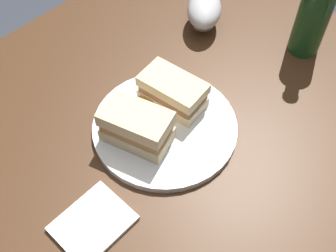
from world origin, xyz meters
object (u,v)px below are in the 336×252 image
object	(u,v)px
sandwich_half_left	(173,92)
napkin	(93,223)
sandwich_half_right	(137,126)
cider_bottle	(315,10)
gravy_boat	(204,9)
plate	(165,127)

from	to	relation	value
sandwich_half_left	napkin	size ratio (longest dim) A/B	1.10
sandwich_half_right	cider_bottle	size ratio (longest dim) A/B	0.52
sandwich_half_left	cider_bottle	bearing A→B (deg)	163.10
napkin	cider_bottle	bearing A→B (deg)	177.85
gravy_boat	napkin	size ratio (longest dim) A/B	1.24
cider_bottle	napkin	distance (m)	0.56
napkin	gravy_boat	bearing A→B (deg)	-159.15
gravy_boat	cider_bottle	world-z (taller)	cider_bottle
plate	sandwich_half_right	size ratio (longest dim) A/B	1.99
sandwich_half_right	sandwich_half_left	bearing A→B (deg)	-173.52
gravy_boat	napkin	distance (m)	0.50
cider_bottle	gravy_boat	bearing A→B (deg)	-66.90
sandwich_half_left	plate	bearing A→B (deg)	28.21
plate	sandwich_half_right	world-z (taller)	sandwich_half_right
sandwich_half_right	plate	bearing A→B (deg)	164.76
sandwich_half_left	gravy_boat	xyz separation A→B (m)	(-0.21, -0.11, 0.00)
plate	cider_bottle	distance (m)	0.36
sandwich_half_left	sandwich_half_right	bearing A→B (deg)	6.48
gravy_boat	napkin	bearing A→B (deg)	20.85
gravy_boat	cider_bottle	xyz separation A→B (m)	(-0.08, 0.20, 0.05)
sandwich_half_right	napkin	distance (m)	0.17
napkin	sandwich_half_left	bearing A→B (deg)	-164.51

